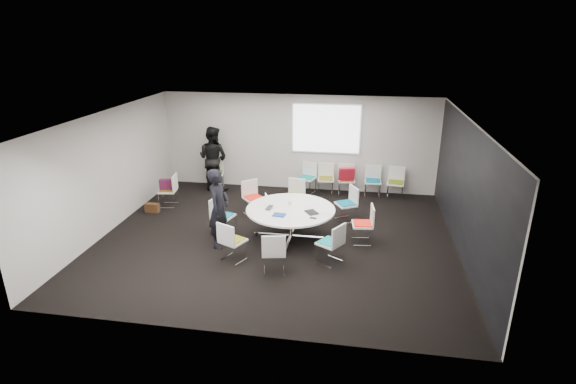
% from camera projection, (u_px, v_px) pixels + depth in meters
% --- Properties ---
extents(room_shell, '(8.08, 7.08, 2.88)m').
position_uv_depth(room_shell, '(280.00, 181.00, 9.86)').
color(room_shell, black).
rests_on(room_shell, ground).
extents(conference_table, '(2.01, 2.01, 0.73)m').
position_uv_depth(conference_table, '(291.00, 217.00, 10.19)').
color(conference_table, silver).
rests_on(conference_table, ground).
extents(projection_screen, '(1.90, 0.03, 1.35)m').
position_uv_depth(projection_screen, '(326.00, 129.00, 12.80)').
color(projection_screen, white).
rests_on(projection_screen, room_shell).
extents(chair_ring_a, '(0.50, 0.51, 0.88)m').
position_uv_depth(chair_ring_a, '(363.00, 231.00, 10.05)').
color(chair_ring_a, silver).
rests_on(chair_ring_a, ground).
extents(chair_ring_b, '(0.62, 0.62, 0.88)m').
position_uv_depth(chair_ring_b, '(346.00, 210.00, 11.20)').
color(chair_ring_b, silver).
rests_on(chair_ring_b, ground).
extents(chair_ring_c, '(0.52, 0.51, 0.88)m').
position_uv_depth(chair_ring_c, '(295.00, 203.00, 11.71)').
color(chair_ring_c, silver).
rests_on(chair_ring_c, ground).
extents(chair_ring_d, '(0.64, 0.64, 0.88)m').
position_uv_depth(chair_ring_d, '(253.00, 204.00, 11.60)').
color(chair_ring_d, silver).
rests_on(chair_ring_d, ground).
extents(chair_ring_e, '(0.55, 0.56, 0.88)m').
position_uv_depth(chair_ring_e, '(223.00, 223.00, 10.48)').
color(chair_ring_e, silver).
rests_on(chair_ring_e, ground).
extents(chair_ring_f, '(0.61, 0.60, 0.88)m').
position_uv_depth(chair_ring_f, '(233.00, 248.00, 9.28)').
color(chair_ring_f, silver).
rests_on(chair_ring_f, ground).
extents(chair_ring_g, '(0.54, 0.53, 0.88)m').
position_uv_depth(chair_ring_g, '(274.00, 260.00, 8.82)').
color(chair_ring_g, silver).
rests_on(chair_ring_g, ground).
extents(chair_ring_h, '(0.62, 0.63, 0.88)m').
position_uv_depth(chair_ring_h, '(330.00, 250.00, 9.19)').
color(chair_ring_h, silver).
rests_on(chair_ring_h, ground).
extents(chair_back_a, '(0.58, 0.57, 0.88)m').
position_uv_depth(chair_back_a, '(307.00, 184.00, 13.13)').
color(chair_back_a, silver).
rests_on(chair_back_a, ground).
extents(chair_back_b, '(0.50, 0.48, 0.88)m').
position_uv_depth(chair_back_b, '(326.00, 185.00, 13.04)').
color(chair_back_b, silver).
rests_on(chair_back_b, ground).
extents(chair_back_c, '(0.51, 0.49, 0.88)m').
position_uv_depth(chair_back_c, '(346.00, 185.00, 12.97)').
color(chair_back_c, silver).
rests_on(chair_back_c, ground).
extents(chair_back_d, '(0.47, 0.46, 0.88)m').
position_uv_depth(chair_back_d, '(373.00, 187.00, 12.86)').
color(chair_back_d, silver).
rests_on(chair_back_d, ground).
extents(chair_back_e, '(0.51, 0.50, 0.88)m').
position_uv_depth(chair_back_e, '(395.00, 189.00, 12.73)').
color(chair_back_e, silver).
rests_on(chair_back_e, ground).
extents(chair_spare_left, '(0.51, 0.52, 0.88)m').
position_uv_depth(chair_spare_left, '(169.00, 196.00, 12.14)').
color(chair_spare_left, silver).
rests_on(chair_spare_left, ground).
extents(chair_person_back, '(0.55, 0.54, 0.88)m').
position_uv_depth(chair_person_back, '(216.00, 179.00, 13.57)').
color(chair_person_back, silver).
rests_on(chair_person_back, ground).
extents(person_main, '(0.49, 0.69, 1.77)m').
position_uv_depth(person_main, '(219.00, 208.00, 9.72)').
color(person_main, black).
rests_on(person_main, ground).
extents(person_back, '(1.08, 0.94, 1.91)m').
position_uv_depth(person_back, '(213.00, 158.00, 13.18)').
color(person_back, black).
rests_on(person_back, ground).
extents(laptop, '(0.22, 0.32, 0.02)m').
position_uv_depth(laptop, '(271.00, 208.00, 10.12)').
color(laptop, '#333338').
rests_on(laptop, conference_table).
extents(laptop_lid, '(0.13, 0.28, 0.22)m').
position_uv_depth(laptop_lid, '(267.00, 199.00, 10.30)').
color(laptop_lid, silver).
rests_on(laptop_lid, conference_table).
extents(notebook_black, '(0.35, 0.37, 0.02)m').
position_uv_depth(notebook_black, '(312.00, 212.00, 9.88)').
color(notebook_black, black).
rests_on(notebook_black, conference_table).
extents(tablet_folio, '(0.28, 0.23, 0.03)m').
position_uv_depth(tablet_folio, '(279.00, 215.00, 9.74)').
color(tablet_folio, navy).
rests_on(tablet_folio, conference_table).
extents(papers_right, '(0.37, 0.34, 0.00)m').
position_uv_depth(papers_right, '(312.00, 207.00, 10.21)').
color(papers_right, silver).
rests_on(papers_right, conference_table).
extents(papers_front, '(0.34, 0.27, 0.00)m').
position_uv_depth(papers_front, '(325.00, 214.00, 9.81)').
color(papers_front, silver).
rests_on(papers_front, conference_table).
extents(cup, '(0.08, 0.08, 0.09)m').
position_uv_depth(cup, '(289.00, 202.00, 10.35)').
color(cup, white).
rests_on(cup, conference_table).
extents(phone, '(0.15, 0.09, 0.01)m').
position_uv_depth(phone, '(313.00, 218.00, 9.60)').
color(phone, black).
rests_on(phone, conference_table).
extents(maroon_bag, '(0.42, 0.24, 0.28)m').
position_uv_depth(maroon_bag, '(167.00, 184.00, 12.02)').
color(maroon_bag, '#521536').
rests_on(maroon_bag, chair_spare_left).
extents(brown_bag, '(0.36, 0.17, 0.24)m').
position_uv_depth(brown_bag, '(152.00, 208.00, 11.78)').
color(brown_bag, '#402714').
rests_on(brown_bag, ground).
extents(red_jacket, '(0.46, 0.24, 0.36)m').
position_uv_depth(red_jacket, '(347.00, 174.00, 12.62)').
color(red_jacket, '#A41423').
rests_on(red_jacket, chair_back_c).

